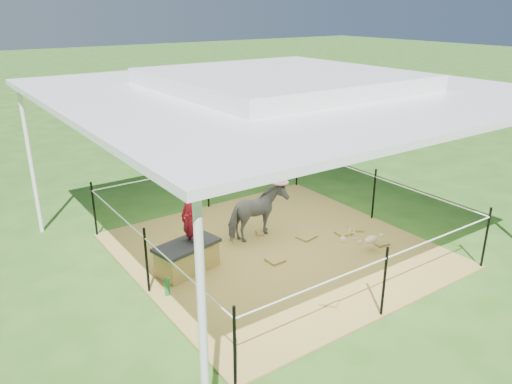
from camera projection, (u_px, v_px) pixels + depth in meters
ground at (277, 251)px, 8.23m from camera, size 90.00×90.00×0.00m
hay_patch at (277, 250)px, 8.22m from camera, size 4.60×4.60×0.03m
canopy_tent at (279, 86)px, 7.28m from camera, size 6.30×6.30×2.90m
rope_fence at (277, 215)px, 8.00m from camera, size 4.54×4.54×1.00m
straw_bale at (187, 258)px, 7.49m from camera, size 0.98×0.63×0.40m
dark_cloth at (187, 245)px, 7.41m from camera, size 1.05×0.69×0.05m
woman at (191, 211)px, 7.28m from camera, size 0.33×0.44×1.08m
green_bottle at (167, 287)px, 6.87m from camera, size 0.08×0.08×0.25m
pony at (257, 213)px, 8.46m from camera, size 1.15×0.65×0.92m
pink_hat at (257, 184)px, 8.27m from camera, size 0.29×0.29×0.13m
foal at (371, 238)px, 8.07m from camera, size 0.88×0.55×0.47m
trash_barrel at (249, 126)px, 14.74m from camera, size 0.75×0.75×0.91m
picnic_table_near at (139, 121)px, 15.45m from camera, size 2.53×2.32×0.86m
picnic_table_far at (224, 107)px, 17.91m from camera, size 2.08×1.78×0.73m
distant_person at (200, 118)px, 15.25m from camera, size 0.67×0.60×1.13m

